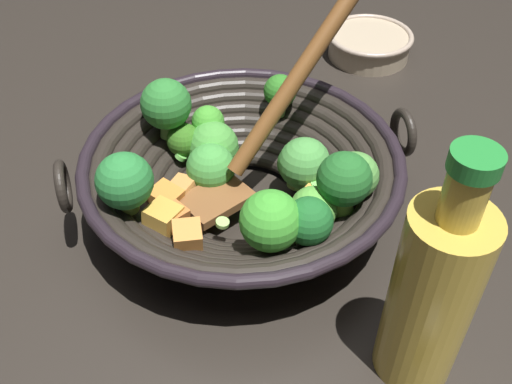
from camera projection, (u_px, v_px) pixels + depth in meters
The scene contains 4 objects.
ground_plane at pixel (243, 211), 0.67m from camera, with size 4.00×4.00×0.00m, color #28231E.
wok at pixel (243, 173), 0.63m from camera, with size 0.37×0.34×0.25m.
cooking_oil_bottle at pixel (432, 293), 0.47m from camera, with size 0.07×0.07×0.24m.
prep_bowl at pixel (369, 44), 0.91m from camera, with size 0.13×0.13×0.04m.
Camera 1 is at (0.02, -0.48, 0.48)m, focal length 41.96 mm.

